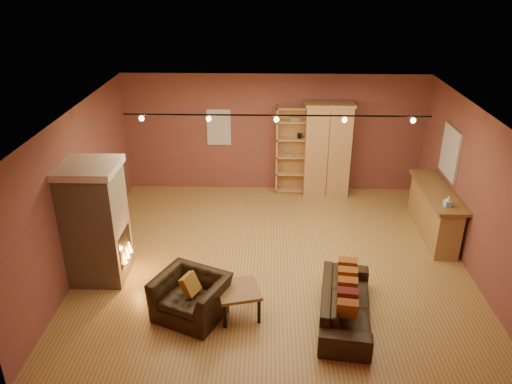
{
  "coord_description": "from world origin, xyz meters",
  "views": [
    {
      "loc": [
        -0.13,
        -7.98,
        5.08
      ],
      "look_at": [
        -0.35,
        0.2,
        1.29
      ],
      "focal_mm": 35.0,
      "sensor_mm": 36.0,
      "label": 1
    }
  ],
  "objects_px": {
    "coffee_table": "(239,293)",
    "loveseat": "(346,298)",
    "fireplace": "(96,222)",
    "bookcase": "(294,149)",
    "bar_counter": "(434,212)",
    "armchair": "(191,291)",
    "armoire": "(327,149)"
  },
  "relations": [
    {
      "from": "armoire",
      "to": "loveseat",
      "type": "distance_m",
      "value": 4.71
    },
    {
      "from": "bar_counter",
      "to": "loveseat",
      "type": "height_order",
      "value": "bar_counter"
    },
    {
      "from": "bar_counter",
      "to": "bookcase",
      "type": "bearing_deg",
      "value": 141.92
    },
    {
      "from": "bookcase",
      "to": "armchair",
      "type": "relative_size",
      "value": 1.7
    },
    {
      "from": "armoire",
      "to": "armchair",
      "type": "xyz_separation_m",
      "value": [
        -2.54,
        -4.62,
        -0.66
      ]
    },
    {
      "from": "bookcase",
      "to": "bar_counter",
      "type": "relative_size",
      "value": 0.99
    },
    {
      "from": "armoire",
      "to": "bar_counter",
      "type": "relative_size",
      "value": 1.06
    },
    {
      "from": "armoire",
      "to": "loveseat",
      "type": "relative_size",
      "value": 1.12
    },
    {
      "from": "coffee_table",
      "to": "bookcase",
      "type": "bearing_deg",
      "value": 77.67
    },
    {
      "from": "armchair",
      "to": "coffee_table",
      "type": "distance_m",
      "value": 0.74
    },
    {
      "from": "bar_counter",
      "to": "armchair",
      "type": "relative_size",
      "value": 1.72
    },
    {
      "from": "bookcase",
      "to": "bar_counter",
      "type": "bearing_deg",
      "value": -38.08
    },
    {
      "from": "fireplace",
      "to": "loveseat",
      "type": "height_order",
      "value": "fireplace"
    },
    {
      "from": "loveseat",
      "to": "armchair",
      "type": "relative_size",
      "value": 1.61
    },
    {
      "from": "loveseat",
      "to": "coffee_table",
      "type": "distance_m",
      "value": 1.66
    },
    {
      "from": "coffee_table",
      "to": "loveseat",
      "type": "bearing_deg",
      "value": -2.13
    },
    {
      "from": "fireplace",
      "to": "coffee_table",
      "type": "bearing_deg",
      "value": -22.55
    },
    {
      "from": "armoire",
      "to": "bar_counter",
      "type": "bearing_deg",
      "value": -44.88
    },
    {
      "from": "bookcase",
      "to": "armoire",
      "type": "relative_size",
      "value": 0.94
    },
    {
      "from": "armoire",
      "to": "bookcase",
      "type": "bearing_deg",
      "value": 167.15
    },
    {
      "from": "bookcase",
      "to": "coffee_table",
      "type": "height_order",
      "value": "bookcase"
    },
    {
      "from": "fireplace",
      "to": "bookcase",
      "type": "relative_size",
      "value": 1.01
    },
    {
      "from": "armoire",
      "to": "loveseat",
      "type": "bearing_deg",
      "value": -91.69
    },
    {
      "from": "bar_counter",
      "to": "loveseat",
      "type": "relative_size",
      "value": 1.06
    },
    {
      "from": "armchair",
      "to": "fireplace",
      "type": "bearing_deg",
      "value": 172.82
    },
    {
      "from": "fireplace",
      "to": "loveseat",
      "type": "relative_size",
      "value": 1.07
    },
    {
      "from": "fireplace",
      "to": "armoire",
      "type": "bearing_deg",
      "value": 39.88
    },
    {
      "from": "bookcase",
      "to": "loveseat",
      "type": "bearing_deg",
      "value": -82.72
    },
    {
      "from": "coffee_table",
      "to": "armchair",
      "type": "bearing_deg",
      "value": -177.57
    },
    {
      "from": "armoire",
      "to": "loveseat",
      "type": "xyz_separation_m",
      "value": [
        -0.14,
        -4.66,
        -0.73
      ]
    },
    {
      "from": "loveseat",
      "to": "coffee_table",
      "type": "bearing_deg",
      "value": 95.85
    },
    {
      "from": "armchair",
      "to": "bookcase",
      "type": "bearing_deg",
      "value": 93.86
    }
  ]
}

